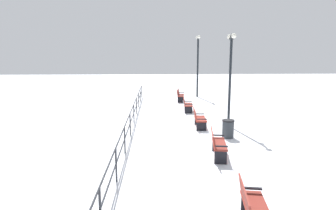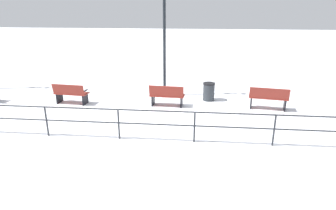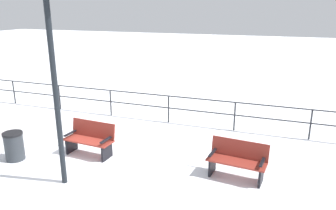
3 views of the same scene
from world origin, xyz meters
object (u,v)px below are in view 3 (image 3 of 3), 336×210
Objects in this scene: bench_fourth at (237,160)px; lamppost_middle at (52,58)px; trash_bin at (14,146)px; bench_third at (90,139)px.

lamppost_middle reaches higher than bench_fourth.
bench_fourth is at bearing 100.60° from trash_bin.
bench_third is at bearing -170.12° from lamppost_middle.
trash_bin is at bearing -56.35° from bench_third.
lamppost_middle is 3.23m from trash_bin.
lamppost_middle is at bearing 13.78° from bench_third.
bench_fourth is at bearing 95.19° from bench_third.
bench_third reaches higher than trash_bin.
lamppost_middle is at bearing 74.55° from trash_bin.
trash_bin is (1.06, -5.67, -0.06)m from bench_fourth.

